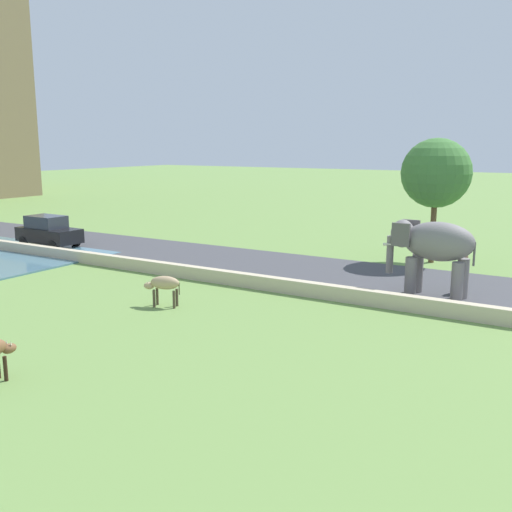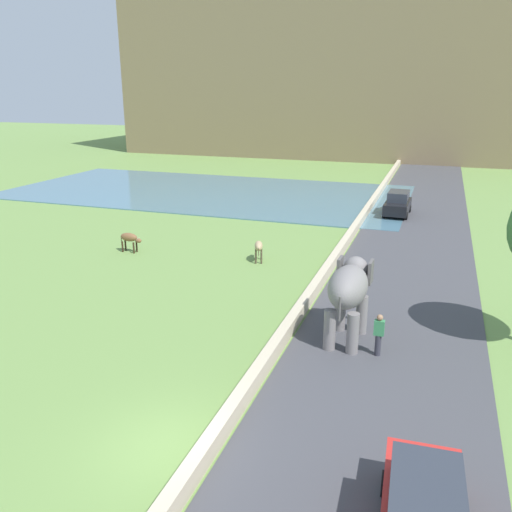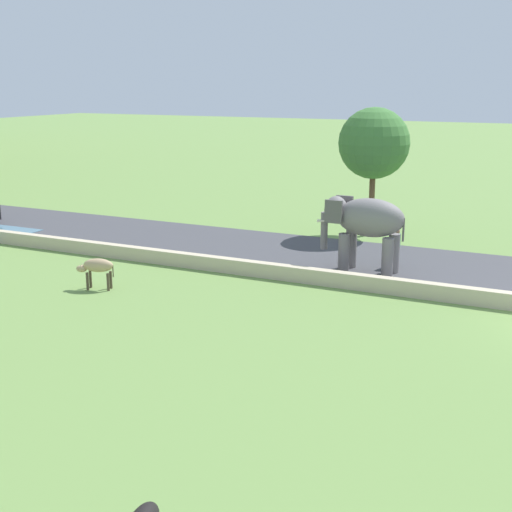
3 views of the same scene
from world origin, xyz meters
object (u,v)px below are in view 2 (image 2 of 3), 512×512
person_beside_elephant (379,334)px  cow_brown (130,238)px  cow_tan (259,247)px  car_black (398,204)px  elephant (349,290)px

person_beside_elephant → cow_brown: (-15.22, 8.18, -0.04)m
person_beside_elephant → cow_tan: person_beside_elephant is taller
person_beside_elephant → car_black: bearing=93.2°
person_beside_elephant → cow_brown: size_ratio=1.17×
person_beside_elephant → elephant: bearing=142.4°
cow_tan → cow_brown: size_ratio=1.02×
elephant → cow_brown: (-13.94, 7.20, -1.20)m
elephant → person_beside_elephant: 1.99m
cow_tan → cow_brown: (-7.65, -0.83, 0.00)m
elephant → person_beside_elephant: size_ratio=2.14×
cow_tan → cow_brown: bearing=-173.8°
person_beside_elephant → car_black: car_black is taller
car_black → cow_tan: size_ratio=2.85×
person_beside_elephant → cow_tan: 11.77m
elephant → person_beside_elephant: bearing=-37.6°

